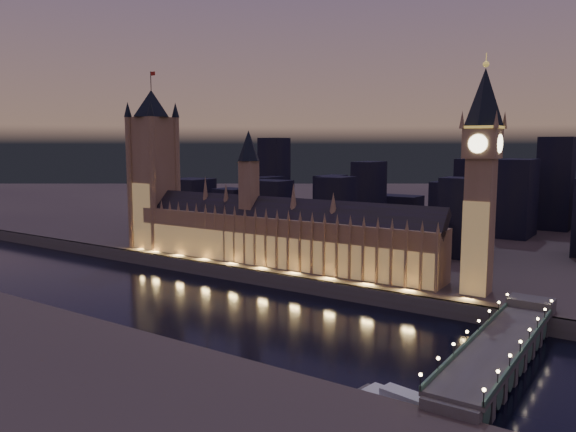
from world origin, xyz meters
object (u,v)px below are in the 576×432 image
Objects in this scene: palace_of_westminster at (275,233)px; river_boat at (415,405)px; elizabeth_tower at (482,162)px; westminster_bridge at (502,350)px; victoria_tower at (153,161)px.

river_boat is (131.39, -113.42, -24.81)m from palace_of_westminster.
palace_of_westminster reaches higher than river_boat.
elizabeth_tower is 133.26m from river_boat.
palace_of_westminster is at bearing 139.20° from river_boat.
westminster_bridge reaches higher than river_boat.
victoria_tower reaches higher than palace_of_westminster.
victoria_tower is at bearing -180.00° from elizabeth_tower.
westminster_bridge is 2.71× the size of river_boat.
palace_of_westminster is 1.72× the size of victoria_tower.
elizabeth_tower is at bearing 0.00° from victoria_tower.
victoria_tower is at bearing 153.96° from river_boat.
elizabeth_tower is at bearing 0.09° from palace_of_westminster.
elizabeth_tower is (218.00, 0.00, 3.34)m from victoria_tower.
victoria_tower reaches higher than westminster_bridge.
victoria_tower is 1.06× the size of elizabeth_tower.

